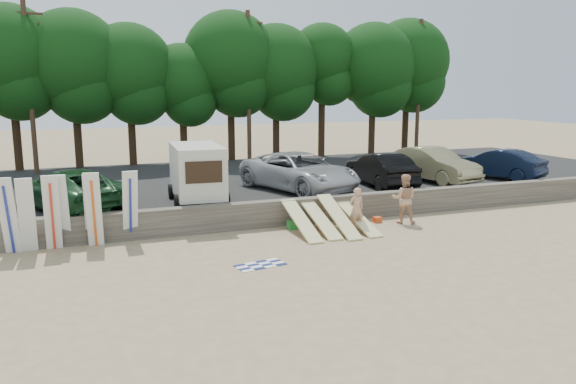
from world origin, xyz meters
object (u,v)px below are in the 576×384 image
car_1 (69,189)px  cooler (293,225)px  box_trailer (197,171)px  beachgoer_a (356,209)px  car_4 (432,164)px  beachgoer_b (404,199)px  car_5 (498,164)px  car_3 (381,169)px  car_2 (299,172)px

car_1 → cooler: car_1 is taller
car_1 → box_trailer: bearing=149.9°
box_trailer → beachgoer_a: 6.53m
car_4 → beachgoer_b: bearing=-146.5°
box_trailer → car_5: 15.55m
beachgoer_b → car_5: bearing=-124.2°
car_1 → car_5: car_1 is taller
car_3 → car_2: bearing=-1.1°
car_4 → beachgoer_b: car_4 is taller
box_trailer → car_4: box_trailer is taller
car_3 → car_4: bearing=-171.0°
car_5 → beachgoer_b: size_ratio=2.30×
cooler → car_3: bearing=29.2°
car_2 → car_4: 7.05m
box_trailer → car_1: size_ratio=0.68×
box_trailer → beachgoer_b: bearing=-21.7°
box_trailer → car_5: size_ratio=0.84×
car_3 → beachgoer_a: car_3 is taller
beachgoer_b → cooler: beachgoer_b is taller
beachgoer_a → car_3: bearing=-129.0°
beachgoer_a → cooler: 2.46m
car_4 → beachgoer_a: 8.41m
box_trailer → car_4: (11.89, 1.06, -0.47)m
car_3 → beachgoer_b: (-1.46, -4.30, -0.50)m
car_4 → car_5: (3.63, -0.47, -0.08)m
car_5 → beachgoer_b: bearing=3.4°
car_2 → car_3: 4.00m
box_trailer → car_3: size_ratio=0.80×
car_3 → box_trailer: bearing=8.5°
car_1 → car_5: (20.31, 0.09, -0.03)m
car_3 → car_1: bearing=4.7°
car_1 → beachgoer_a: bearing=131.9°
cooler → car_5: bearing=12.8°
box_trailer → car_5: bearing=6.0°
box_trailer → car_3: (8.84, 0.76, -0.52)m
car_2 → car_4: car_2 is taller
car_2 → beachgoer_a: 5.03m
cooler → beachgoer_a: bearing=-28.6°
car_2 → cooler: size_ratio=15.94×
beachgoer_a → cooler: size_ratio=4.28×
car_3 → beachgoer_b: 4.57m
car_1 → car_5: size_ratio=1.23×
beachgoer_a → car_4: bearing=-144.2°
car_1 → cooler: (7.78, -3.32, -1.31)m
beachgoer_b → cooler: 4.52m
beachgoer_b → cooler: size_ratio=5.14×
box_trailer → car_2: 4.99m
car_3 → beachgoer_b: car_3 is taller
car_2 → cooler: 4.56m
car_3 → beachgoer_a: bearing=54.8°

